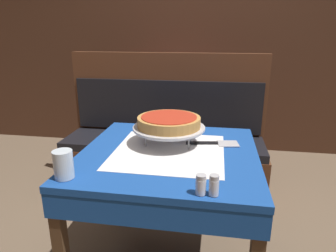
{
  "coord_description": "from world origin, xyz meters",
  "views": [
    {
      "loc": [
        0.22,
        -1.35,
        1.3
      ],
      "look_at": [
        -0.02,
        0.07,
        0.84
      ],
      "focal_mm": 32.0,
      "sensor_mm": 36.0,
      "label": 1
    }
  ],
  "objects_px": {
    "pizza_pan_stand": "(169,128)",
    "deep_dish_pizza": "(169,121)",
    "pepper_shaker": "(214,185)",
    "dining_table_rear": "(171,102)",
    "water_glass_near": "(63,164)",
    "condiment_caddy": "(169,86)",
    "salt_shaker": "(201,185)",
    "dining_table_front": "(169,168)",
    "booth_bench": "(164,155)",
    "pizza_server": "(215,143)"
  },
  "relations": [
    {
      "from": "dining_table_rear",
      "to": "water_glass_near",
      "type": "height_order",
      "value": "water_glass_near"
    },
    {
      "from": "dining_table_rear",
      "to": "condiment_caddy",
      "type": "height_order",
      "value": "condiment_caddy"
    },
    {
      "from": "condiment_caddy",
      "to": "booth_bench",
      "type": "bearing_deg",
      "value": -83.84
    },
    {
      "from": "deep_dish_pizza",
      "to": "condiment_caddy",
      "type": "relative_size",
      "value": 1.92
    },
    {
      "from": "dining_table_front",
      "to": "pepper_shaker",
      "type": "bearing_deg",
      "value": -59.7
    },
    {
      "from": "pizza_pan_stand",
      "to": "deep_dish_pizza",
      "type": "distance_m",
      "value": 0.04
    },
    {
      "from": "dining_table_front",
      "to": "dining_table_rear",
      "type": "height_order",
      "value": "dining_table_rear"
    },
    {
      "from": "pizza_pan_stand",
      "to": "water_glass_near",
      "type": "xyz_separation_m",
      "value": [
        -0.35,
        -0.45,
        -0.03
      ]
    },
    {
      "from": "deep_dish_pizza",
      "to": "condiment_caddy",
      "type": "bearing_deg",
      "value": 99.26
    },
    {
      "from": "dining_table_front",
      "to": "pizza_pan_stand",
      "type": "distance_m",
      "value": 0.2
    },
    {
      "from": "deep_dish_pizza",
      "to": "water_glass_near",
      "type": "bearing_deg",
      "value": -128.13
    },
    {
      "from": "salt_shaker",
      "to": "pepper_shaker",
      "type": "height_order",
      "value": "pepper_shaker"
    },
    {
      "from": "pizza_pan_stand",
      "to": "water_glass_near",
      "type": "bearing_deg",
      "value": -128.13
    },
    {
      "from": "deep_dish_pizza",
      "to": "salt_shaker",
      "type": "distance_m",
      "value": 0.53
    },
    {
      "from": "dining_table_front",
      "to": "deep_dish_pizza",
      "type": "height_order",
      "value": "deep_dish_pizza"
    },
    {
      "from": "pizza_pan_stand",
      "to": "pizza_server",
      "type": "bearing_deg",
      "value": 6.87
    },
    {
      "from": "deep_dish_pizza",
      "to": "pepper_shaker",
      "type": "xyz_separation_m",
      "value": [
        0.24,
        -0.49,
        -0.08
      ]
    },
    {
      "from": "pizza_pan_stand",
      "to": "water_glass_near",
      "type": "distance_m",
      "value": 0.57
    },
    {
      "from": "dining_table_front",
      "to": "deep_dish_pizza",
      "type": "relative_size",
      "value": 2.65
    },
    {
      "from": "salt_shaker",
      "to": "condiment_caddy",
      "type": "relative_size",
      "value": 0.45
    },
    {
      "from": "pizza_server",
      "to": "salt_shaker",
      "type": "xyz_separation_m",
      "value": [
        -0.04,
        -0.52,
        0.03
      ]
    },
    {
      "from": "pizza_pan_stand",
      "to": "pepper_shaker",
      "type": "relative_size",
      "value": 4.79
    },
    {
      "from": "pizza_pan_stand",
      "to": "pizza_server",
      "type": "relative_size",
      "value": 1.35
    },
    {
      "from": "pizza_server",
      "to": "water_glass_near",
      "type": "relative_size",
      "value": 2.43
    },
    {
      "from": "condiment_caddy",
      "to": "pepper_shaker",
      "type": "bearing_deg",
      "value": -76.23
    },
    {
      "from": "booth_bench",
      "to": "pizza_server",
      "type": "distance_m",
      "value": 0.93
    },
    {
      "from": "salt_shaker",
      "to": "pepper_shaker",
      "type": "relative_size",
      "value": 0.97
    },
    {
      "from": "pizza_server",
      "to": "water_glass_near",
      "type": "xyz_separation_m",
      "value": [
        -0.59,
        -0.48,
        0.05
      ]
    },
    {
      "from": "deep_dish_pizza",
      "to": "salt_shaker",
      "type": "xyz_separation_m",
      "value": [
        0.2,
        -0.49,
        -0.08
      ]
    },
    {
      "from": "deep_dish_pizza",
      "to": "salt_shaker",
      "type": "bearing_deg",
      "value": -68.27
    },
    {
      "from": "pizza_server",
      "to": "pepper_shaker",
      "type": "height_order",
      "value": "pepper_shaker"
    },
    {
      "from": "water_glass_near",
      "to": "condiment_caddy",
      "type": "xyz_separation_m",
      "value": [
        0.11,
        1.93,
        -0.02
      ]
    },
    {
      "from": "deep_dish_pizza",
      "to": "condiment_caddy",
      "type": "xyz_separation_m",
      "value": [
        -0.24,
        1.48,
        -0.08
      ]
    },
    {
      "from": "dining_table_rear",
      "to": "water_glass_near",
      "type": "bearing_deg",
      "value": -94.19
    },
    {
      "from": "water_glass_near",
      "to": "pepper_shaker",
      "type": "relative_size",
      "value": 1.47
    },
    {
      "from": "pizza_server",
      "to": "condiment_caddy",
      "type": "xyz_separation_m",
      "value": [
        -0.48,
        1.45,
        0.04
      ]
    },
    {
      "from": "booth_bench",
      "to": "salt_shaker",
      "type": "height_order",
      "value": "booth_bench"
    },
    {
      "from": "dining_table_front",
      "to": "water_glass_near",
      "type": "bearing_deg",
      "value": -137.0
    },
    {
      "from": "pizza_server",
      "to": "pizza_pan_stand",
      "type": "bearing_deg",
      "value": -173.13
    },
    {
      "from": "water_glass_near",
      "to": "pepper_shaker",
      "type": "xyz_separation_m",
      "value": [
        0.59,
        -0.04,
        -0.02
      ]
    },
    {
      "from": "dining_table_rear",
      "to": "condiment_caddy",
      "type": "relative_size",
      "value": 4.36
    },
    {
      "from": "deep_dish_pizza",
      "to": "pepper_shaker",
      "type": "bearing_deg",
      "value": -63.74
    },
    {
      "from": "condiment_caddy",
      "to": "salt_shaker",
      "type": "bearing_deg",
      "value": -77.51
    },
    {
      "from": "pizza_pan_stand",
      "to": "dining_table_front",
      "type": "bearing_deg",
      "value": -80.9
    },
    {
      "from": "water_glass_near",
      "to": "condiment_caddy",
      "type": "distance_m",
      "value": 1.93
    },
    {
      "from": "dining_table_front",
      "to": "dining_table_rear",
      "type": "xyz_separation_m",
      "value": [
        -0.23,
        1.54,
        -0.02
      ]
    },
    {
      "from": "pizza_server",
      "to": "booth_bench",
      "type": "bearing_deg",
      "value": 118.69
    },
    {
      "from": "deep_dish_pizza",
      "to": "pizza_server",
      "type": "distance_m",
      "value": 0.27
    },
    {
      "from": "pepper_shaker",
      "to": "dining_table_rear",
      "type": "bearing_deg",
      "value": 103.31
    },
    {
      "from": "pepper_shaker",
      "to": "pizza_server",
      "type": "bearing_deg",
      "value": 90.41
    }
  ]
}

